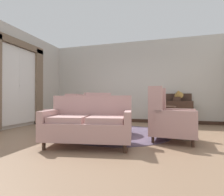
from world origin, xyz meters
The scene contains 15 objects.
ground centered at (0.00, 0.00, 0.00)m, with size 9.07×9.07×0.00m, color #896B51.
wall_back centered at (0.00, 2.70, 1.52)m, with size 6.64×0.08×3.04m, color #BCB7AD.
wall_left centered at (-3.24, 0.81, 1.52)m, with size 0.08×3.78×3.04m, color #BCB7AD.
baseboard_back centered at (0.00, 2.65, 0.06)m, with size 6.48×0.03×0.12m, color #382319.
area_rug centered at (0.00, 0.30, 0.01)m, with size 2.61×2.61×0.01m, color #5B4C60.
window_with_curtains centered at (-3.14, 0.43, 1.44)m, with size 0.12×2.02×2.62m.
coffee_table centered at (-0.11, 0.21, 0.43)m, with size 0.92×0.92×0.52m.
porcelain_vase centered at (-0.07, 0.15, 0.66)m, with size 0.14×0.14×0.36m.
settee centered at (-0.23, -0.99, 0.40)m, with size 1.68×1.03×0.93m.
armchair_back_corner centered at (-1.24, 0.03, 0.43)m, with size 0.93×0.91×0.99m.
armchair_far_left centered at (-0.97, 1.18, 0.44)m, with size 1.19×1.20×1.05m.
armchair_foreground_right centered at (1.20, -0.20, 0.46)m, with size 0.95×0.88×1.11m.
side_table centered at (1.13, 0.54, 0.42)m, with size 0.54×0.54×0.69m.
sideboard centered at (1.52, 2.41, 0.46)m, with size 1.01×0.43×1.06m.
gramophone centered at (1.56, 2.32, 1.02)m, with size 0.36×0.43×0.46m.
Camera 1 is at (1.12, -4.07, 0.86)m, focal length 28.81 mm.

